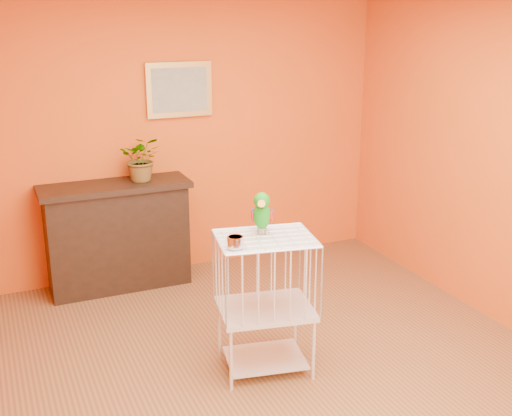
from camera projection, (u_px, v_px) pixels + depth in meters
name	position (u px, v px, depth m)	size (l,w,h in m)	color
ground	(282.00, 379.00, 4.45)	(4.50, 4.50, 0.00)	brown
room_shell	(285.00, 156.00, 3.98)	(4.50, 4.50, 4.50)	#D74E14
console_cabinet	(118.00, 236.00, 5.81)	(1.32, 0.47, 0.98)	black
potted_plant	(141.00, 163.00, 5.75)	(0.37, 0.41, 0.32)	#26722D
framed_picture	(179.00, 90.00, 5.87)	(0.62, 0.04, 0.50)	#BE9543
birdcage	(265.00, 302.00, 4.44)	(0.72, 0.60, 0.99)	beige
feed_cup	(235.00, 242.00, 4.09)	(0.11, 0.11, 0.07)	silver
parrot	(262.00, 213.00, 4.32)	(0.19, 0.27, 0.31)	#59544C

